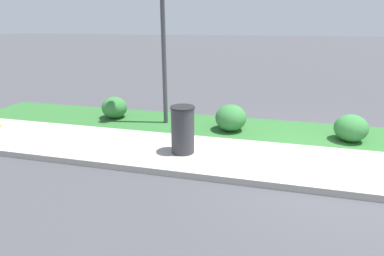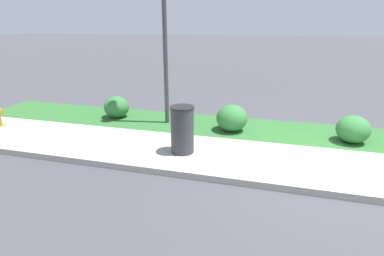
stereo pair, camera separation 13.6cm
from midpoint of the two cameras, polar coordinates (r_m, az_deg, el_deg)
ground_plane at (r=6.04m, az=23.69°, el=-6.63°), size 120.00×120.00×0.00m
sidewalk_pavement at (r=6.04m, az=23.70°, el=-6.59°), size 18.00×1.85×0.01m
grass_verge at (r=7.66m, az=21.73°, el=-0.92°), size 18.00×1.69×0.01m
street_curb at (r=5.13m, az=25.48°, el=-10.85°), size 18.00×0.16×0.12m
trash_bin at (r=5.92m, az=-2.44°, el=-0.38°), size 0.48×0.48×0.96m
shrub_bush_far_verge at (r=8.51m, az=-15.00°, el=3.80°), size 0.68×0.68×0.58m
shrub_bush_near_lamp at (r=7.27m, az=6.87°, el=1.95°), size 0.75×0.75×0.64m
shrub_bush_mid_verge at (r=7.42m, az=27.56°, el=-0.01°), size 0.70×0.70×0.59m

